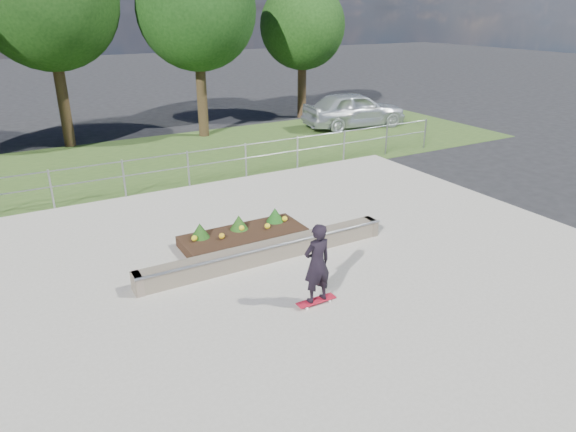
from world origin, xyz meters
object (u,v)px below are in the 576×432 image
object	(u,v)px
grind_ledge	(268,252)
planter_bed	(243,234)
parked_car	(354,109)
skateboarder	(317,264)

from	to	relation	value
grind_ledge	planter_bed	distance (m)	1.18
grind_ledge	parked_car	world-z (taller)	parked_car
skateboarder	grind_ledge	bearing A→B (deg)	88.60
planter_bed	parked_car	size ratio (longest dim) A/B	0.61
planter_bed	skateboarder	bearing A→B (deg)	-89.74
skateboarder	planter_bed	bearing A→B (deg)	90.26
grind_ledge	planter_bed	bearing A→B (deg)	93.22
planter_bed	parked_car	bearing A→B (deg)	42.45
parked_car	grind_ledge	bearing A→B (deg)	142.92
grind_ledge	skateboarder	distance (m)	2.21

